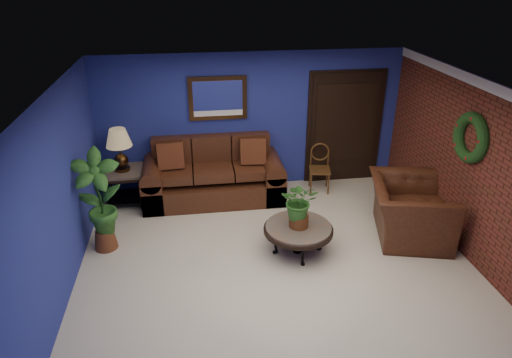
{
  "coord_description": "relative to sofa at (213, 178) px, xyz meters",
  "views": [
    {
      "loc": [
        -1.06,
        -5.32,
        3.88
      ],
      "look_at": [
        -0.2,
        0.55,
        1.04
      ],
      "focal_mm": 32.0,
      "sensor_mm": 36.0,
      "label": 1
    }
  ],
  "objects": [
    {
      "name": "end_table",
      "position": [
        -1.54,
        -0.04,
        0.13
      ],
      "size": [
        0.7,
        0.7,
        0.64
      ],
      "color": "#534F48",
      "rests_on": "ground"
    },
    {
      "name": "wreath",
      "position": [
        3.45,
        -2.04,
        1.34
      ],
      "size": [
        0.16,
        0.72,
        0.72
      ],
      "primitive_type": "torus",
      "rotation": [
        0.0,
        1.57,
        0.0
      ],
      "color": "black",
      "rests_on": "wall_right_brick"
    },
    {
      "name": "closet_door",
      "position": [
        2.51,
        0.38,
        0.69
      ],
      "size": [
        1.44,
        0.06,
        2.18
      ],
      "primitive_type": "cube",
      "color": "black",
      "rests_on": "wall_back"
    },
    {
      "name": "armchair",
      "position": [
        2.91,
        -1.73,
        0.07
      ],
      "size": [
        1.48,
        1.6,
        0.87
      ],
      "primitive_type": "imported",
      "rotation": [
        0.0,
        0.0,
        1.31
      ],
      "color": "#4B2715",
      "rests_on": "ground"
    },
    {
      "name": "table_lamp",
      "position": [
        -1.54,
        -0.04,
        0.74
      ],
      "size": [
        0.43,
        0.43,
        0.72
      ],
      "color": "#452A12",
      "rests_on": "end_table"
    },
    {
      "name": "wall_mirror",
      "position": [
        0.16,
        0.37,
        1.36
      ],
      "size": [
        1.02,
        0.06,
        0.77
      ],
      "primitive_type": "cube",
      "color": "#452A12",
      "rests_on": "wall_back"
    },
    {
      "name": "coffee_table",
      "position": [
        1.11,
        -1.94,
        0.01
      ],
      "size": [
        1.01,
        1.01,
        0.43
      ],
      "rotation": [
        0.0,
        0.0,
        -0.23
      ],
      "color": "#534F48",
      "rests_on": "ground"
    },
    {
      "name": "side_chair",
      "position": [
        1.97,
        0.02,
        0.13
      ],
      "size": [
        0.44,
        0.44,
        0.88
      ],
      "rotation": [
        0.0,
        0.0,
        -0.19
      ],
      "color": "#583319",
      "rests_on": "ground"
    },
    {
      "name": "sofa",
      "position": [
        0.0,
        0.0,
        0.0
      ],
      "size": [
        2.45,
        1.06,
        1.1
      ],
      "color": "#4B2715",
      "rests_on": "ground"
    },
    {
      "name": "wall_left",
      "position": [
        -1.99,
        -2.09,
        0.89
      ],
      "size": [
        0.04,
        5.0,
        2.5
      ],
      "primitive_type": "cube",
      "color": "navy",
      "rests_on": "ground"
    },
    {
      "name": "wall_back",
      "position": [
        0.76,
        0.41,
        0.89
      ],
      "size": [
        5.5,
        0.04,
        2.5
      ],
      "primitive_type": "cube",
      "color": "navy",
      "rests_on": "ground"
    },
    {
      "name": "coffee_plant",
      "position": [
        1.11,
        -1.94,
        0.46
      ],
      "size": [
        0.6,
        0.55,
        0.7
      ],
      "color": "brown",
      "rests_on": "coffee_table"
    },
    {
      "name": "crown_molding",
      "position": [
        3.48,
        -2.09,
        2.07
      ],
      "size": [
        0.03,
        5.0,
        0.14
      ],
      "primitive_type": "cube",
      "color": "white",
      "rests_on": "wall_right_brick"
    },
    {
      "name": "ceiling",
      "position": [
        0.76,
        -2.09,
        2.14
      ],
      "size": [
        5.5,
        5.0,
        0.02
      ],
      "primitive_type": "cube",
      "color": "white",
      "rests_on": "wall_back"
    },
    {
      "name": "floor_plant",
      "position": [
        3.11,
        -1.02,
        0.09
      ],
      "size": [
        0.4,
        0.32,
        0.86
      ],
      "color": "brown",
      "rests_on": "ground"
    },
    {
      "name": "floor",
      "position": [
        0.76,
        -2.09,
        -0.36
      ],
      "size": [
        5.5,
        5.5,
        0.0
      ],
      "primitive_type": "plane",
      "color": "beige",
      "rests_on": "ground"
    },
    {
      "name": "tall_plant",
      "position": [
        -1.69,
        -1.43,
        0.48
      ],
      "size": [
        0.73,
        0.53,
        1.55
      ],
      "color": "brown",
      "rests_on": "ground"
    },
    {
      "name": "wall_right_brick",
      "position": [
        3.51,
        -2.09,
        0.89
      ],
      "size": [
        0.04,
        5.0,
        2.5
      ],
      "primitive_type": "cube",
      "color": "maroon",
      "rests_on": "ground"
    }
  ]
}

